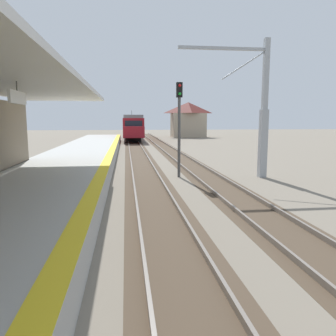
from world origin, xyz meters
The scene contains 7 objects.
station_platform centered at (-2.50, 16.00, 0.45)m, with size 5.00×80.00×0.91m.
track_pair_nearest_platform centered at (1.90, 20.00, 0.05)m, with size 2.34×120.00×0.16m.
track_pair_middle centered at (5.30, 20.00, 0.05)m, with size 2.34×120.00×0.16m.
approaching_train centered at (1.90, 57.27, 2.18)m, with size 2.93×19.60×4.76m.
rail_signal_post centered at (3.76, 21.72, 3.19)m, with size 0.32×0.34×5.20m.
catenary_pylon_far_side centered at (8.08, 21.13, 3.60)m, with size 5.00×0.40×7.50m.
distant_trackside_house centered at (12.39, 64.78, 3.34)m, with size 6.60×5.28×6.40m.
Camera 1 is at (0.83, 3.58, 3.19)m, focal length 35.40 mm.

